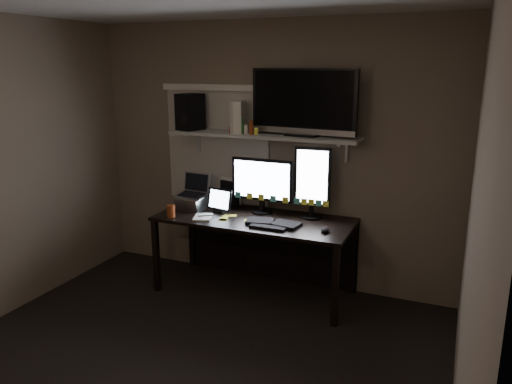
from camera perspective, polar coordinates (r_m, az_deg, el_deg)
The scene contains 20 objects.
floor at distance 3.75m, azimuth -9.34°, elevation -19.81°, with size 3.60×3.60×0.00m, color black.
back_wall at distance 4.79m, azimuth 1.54°, elevation 4.21°, with size 3.60×3.60×0.00m, color #6E5F4F.
right_wall at distance 2.73m, azimuth 23.57°, elevation -4.88°, with size 3.60×3.60×0.00m, color #6E5F4F.
window_blinds at distance 4.99m, azimuth -4.43°, elevation 5.17°, with size 1.10×0.02×1.10m, color beige.
desk at distance 4.74m, azimuth 0.37°, elevation -4.61°, with size 1.80×0.75×0.73m.
wall_shelf at distance 4.60m, azimuth 0.75°, elevation 6.50°, with size 1.80×0.35×0.03m, color #ACADA8.
monitor_landscape at distance 4.67m, azimuth 0.70°, elevation 0.75°, with size 0.61×0.06×0.53m, color black.
monitor_portrait at distance 4.52m, azimuth 6.46°, elevation 1.09°, with size 0.33×0.06×0.67m, color black.
keyboard at distance 4.38m, azimuth 1.96°, elevation -3.56°, with size 0.49×0.19×0.03m, color black.
mouse at distance 4.23m, azimuth 7.91°, elevation -4.30°, with size 0.07×0.11×0.04m, color black.
notepad at distance 4.61m, azimuth -6.10°, elevation -2.86°, with size 0.16×0.22×0.01m, color white.
tablet at distance 4.72m, azimuth -4.13°, elevation -0.99°, with size 0.27×0.11×0.23m, color black.
file_sorter at distance 4.97m, azimuth -2.85°, elevation -0.00°, with size 0.21×0.09×0.27m, color black.
laptop at distance 4.86m, azimuth -7.36°, elevation -0.01°, with size 0.30×0.24×0.34m, color #A2A3A7.
cup at distance 4.66m, azimuth -9.69°, elevation -2.16°, with size 0.08×0.08×0.11m, color #923A1A.
sticky_notes at distance 4.55m, azimuth -2.15°, elevation -3.06°, with size 0.29×0.22×0.00m, color #FEFF45, non-canonical shape.
tv at distance 4.44m, azimuth 5.45°, elevation 10.14°, with size 0.97×0.18×0.58m, color black.
game_console at distance 4.67m, azimuth -1.90°, elevation 8.59°, with size 0.07×0.24×0.29m, color silver.
speaker at distance 4.89m, azimuth -7.53°, elevation 9.06°, with size 0.19×0.23×0.34m, color black.
bottles at distance 4.57m, azimuth -1.43°, elevation 7.58°, with size 0.23×0.05×0.15m, color #A50F0C, non-canonical shape.
Camera 1 is at (1.72, -2.59, 2.09)m, focal length 35.00 mm.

